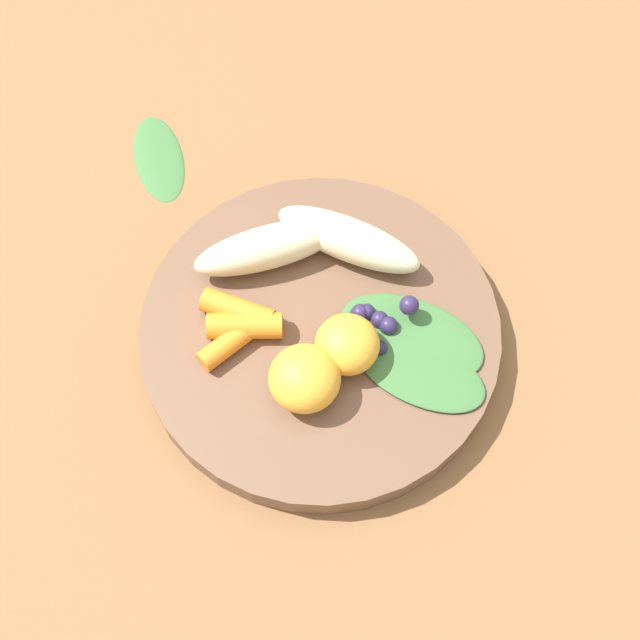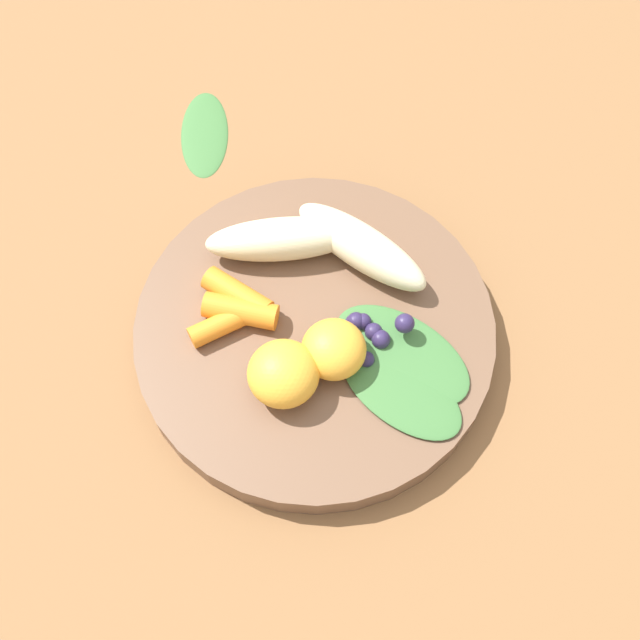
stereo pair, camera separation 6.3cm
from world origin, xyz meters
The scene contains 13 objects.
ground_plane centered at (0.00, 0.00, 0.00)m, with size 2.40×2.40×0.00m, color brown.
bowl centered at (0.00, 0.00, 0.01)m, with size 0.27×0.27×0.03m, color brown.
banana_peeled_left centered at (0.07, 0.02, 0.04)m, with size 0.12×0.03×0.03m, color beige.
banana_peeled_right centered at (0.06, -0.04, 0.04)m, with size 0.12×0.03×0.03m, color beige.
orange_segment_near centered at (-0.03, -0.01, 0.04)m, with size 0.05×0.05×0.04m, color #F4A833.
orange_segment_far centered at (-0.05, 0.02, 0.04)m, with size 0.05×0.05×0.04m, color #F4A833.
carrot_front centered at (0.02, 0.06, 0.04)m, with size 0.02×0.02×0.06m, color orange.
carrot_mid_left centered at (0.01, 0.06, 0.04)m, with size 0.02×0.02×0.06m, color orange.
carrot_mid_right centered at (0.00, 0.07, 0.03)m, with size 0.02×0.02×0.06m, color orange.
blueberry_pile centered at (-0.01, -0.04, 0.03)m, with size 0.05×0.06×0.03m.
kale_leaf_left centered at (-0.05, -0.06, 0.03)m, with size 0.10×0.05×0.01m, color #3D7038.
kale_leaf_right centered at (-0.03, -0.06, 0.03)m, with size 0.11×0.06×0.01m, color #3D7038.
kale_leaf_stray centered at (0.20, 0.10, 0.00)m, with size 0.10×0.04×0.01m, color #3D7038.
Camera 1 is at (-0.27, 0.07, 0.60)m, focal length 47.33 mm.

